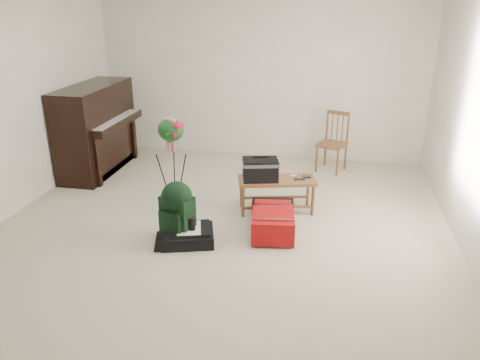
% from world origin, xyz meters
% --- Properties ---
extents(floor, '(5.00, 5.50, 0.01)m').
position_xyz_m(floor, '(0.00, 0.00, 0.00)').
color(floor, '#C3B39D').
rests_on(floor, ground).
extents(wall_back, '(5.00, 0.04, 2.50)m').
position_xyz_m(wall_back, '(0.00, 2.75, 1.25)').
color(wall_back, silver).
rests_on(wall_back, floor).
extents(piano, '(0.71, 1.50, 1.25)m').
position_xyz_m(piano, '(-2.19, 1.60, 0.60)').
color(piano, black).
rests_on(piano, floor).
extents(bench, '(0.97, 0.58, 0.70)m').
position_xyz_m(bench, '(0.40, 0.70, 0.49)').
color(bench, brown).
rests_on(bench, floor).
extents(dining_chair, '(0.48, 0.48, 0.86)m').
position_xyz_m(dining_chair, '(1.15, 2.26, 0.42)').
color(dining_chair, brown).
rests_on(dining_chair, floor).
extents(red_suitcase, '(0.53, 0.72, 0.29)m').
position_xyz_m(red_suitcase, '(0.57, 0.16, 0.15)').
color(red_suitcase, '#B81507').
rests_on(red_suitcase, floor).
extents(black_duffel, '(0.64, 0.57, 0.23)m').
position_xyz_m(black_duffel, '(-0.29, -0.23, 0.08)').
color(black_duffel, black).
rests_on(black_duffel, floor).
extents(green_backpack, '(0.38, 0.36, 0.66)m').
position_xyz_m(green_backpack, '(-0.39, -0.23, 0.36)').
color(green_backpack, black).
rests_on(green_backpack, floor).
extents(flower_stand, '(0.47, 0.47, 1.20)m').
position_xyz_m(flower_stand, '(-0.62, 0.36, 0.59)').
color(flower_stand, black).
rests_on(flower_stand, floor).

